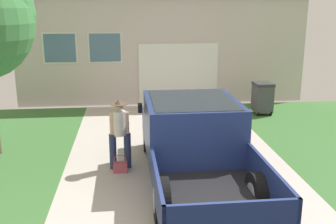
# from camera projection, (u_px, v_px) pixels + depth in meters

# --- Properties ---
(pickup_truck) EXTENTS (2.15, 5.44, 1.67)m
(pickup_truck) POSITION_uv_depth(u_px,v_px,m) (193.00, 143.00, 8.60)
(pickup_truck) COLOR navy
(pickup_truck) RESTS_ON ground
(person_with_hat) EXTENTS (0.49, 0.38, 1.62)m
(person_with_hat) POSITION_uv_depth(u_px,v_px,m) (120.00, 132.00, 9.00)
(person_with_hat) COLOR navy
(person_with_hat) RESTS_ON ground
(handbag) EXTENTS (0.31, 0.19, 0.41)m
(handbag) POSITION_uv_depth(u_px,v_px,m) (120.00, 166.00, 8.97)
(handbag) COLOR #B24C56
(handbag) RESTS_ON ground
(house_with_garage) EXTENTS (11.22, 5.62, 4.56)m
(house_with_garage) POSITION_uv_depth(u_px,v_px,m) (158.00, 37.00, 17.20)
(house_with_garage) COLOR beige
(house_with_garage) RESTS_ON ground
(wheeled_trash_bin) EXTENTS (0.60, 0.72, 1.09)m
(wheeled_trash_bin) POSITION_uv_depth(u_px,v_px,m) (263.00, 97.00, 13.67)
(wheeled_trash_bin) COLOR #424247
(wheeled_trash_bin) RESTS_ON ground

